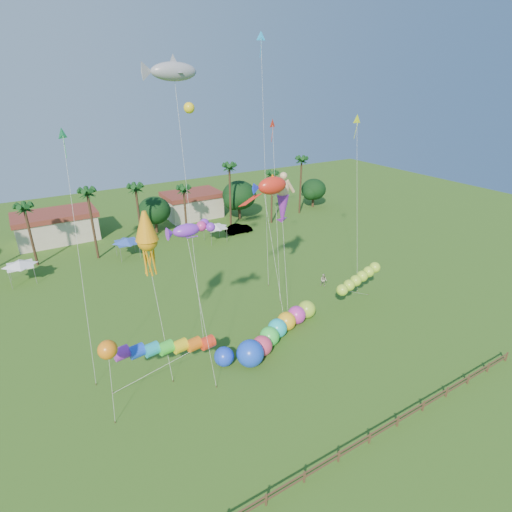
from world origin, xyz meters
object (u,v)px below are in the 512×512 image
caterpillar_inflatable (276,332)px  blue_ball (224,357)px  car_b (239,229)px  spectator_b (324,280)px

caterpillar_inflatable → blue_ball: bearing=163.0°
car_b → blue_ball: 35.12m
caterpillar_inflatable → spectator_b: bearing=6.7°
blue_ball → car_b: bearing=58.7°
blue_ball → caterpillar_inflatable: bearing=5.5°
spectator_b → blue_ball: blue_ball is taller
car_b → caterpillar_inflatable: caterpillar_inflatable is taller
car_b → blue_ball: size_ratio=2.50×
caterpillar_inflatable → blue_ball: 6.23m
car_b → spectator_b: (-0.20, -22.80, 0.09)m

